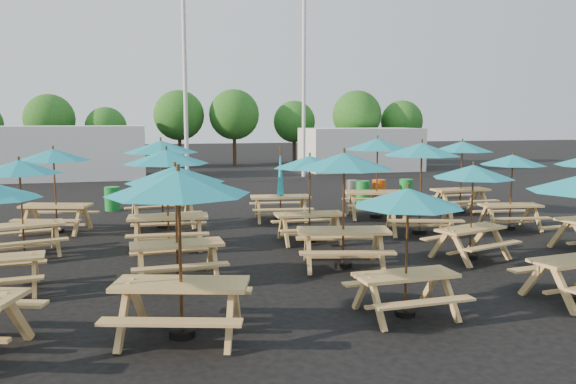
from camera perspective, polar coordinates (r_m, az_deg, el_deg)
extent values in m
plane|color=black|center=(14.71, 1.42, -4.99)|extent=(120.00, 120.00, 0.00)
cube|color=tan|center=(12.07, -27.15, -6.61)|extent=(1.63, 0.42, 0.04)
cube|color=tan|center=(14.35, -25.33, -3.06)|extent=(1.88, 1.13, 0.06)
cube|color=tan|center=(13.77, -25.07, -4.67)|extent=(1.77, 0.70, 0.04)
cube|color=tan|center=(15.04, -25.45, -3.72)|extent=(1.77, 0.70, 0.04)
cylinder|color=black|center=(14.48, -25.19, -5.70)|extent=(0.35, 0.35, 0.10)
cylinder|color=brown|center=(14.29, -25.42, -1.48)|extent=(0.04, 0.04, 2.26)
cone|color=teal|center=(14.18, -25.64, 2.32)|extent=(2.32, 2.32, 0.31)
cube|color=tan|center=(16.94, -22.50, -1.29)|extent=(1.98, 1.19, 0.06)
cube|color=tan|center=(16.38, -23.41, -2.67)|extent=(1.85, 0.74, 0.04)
cube|color=tan|center=(17.60, -21.56, -1.92)|extent=(1.85, 0.74, 0.04)
cylinder|color=black|center=(17.06, -22.38, -3.64)|extent=(0.37, 0.37, 0.10)
cylinder|color=brown|center=(16.89, -22.57, 0.13)|extent=(0.05, 0.05, 2.37)
cone|color=teal|center=(16.80, -22.74, 3.51)|extent=(2.44, 2.44, 0.33)
cube|color=tan|center=(8.36, -10.82, -9.17)|extent=(2.06, 1.23, 0.06)
cube|color=tan|center=(7.80, -11.89, -12.82)|extent=(1.93, 0.77, 0.04)
cube|color=tan|center=(9.11, -9.82, -9.79)|extent=(1.93, 0.77, 0.04)
cylinder|color=black|center=(8.59, -10.70, -13.90)|extent=(0.39, 0.39, 0.11)
cylinder|color=brown|center=(8.24, -10.90, -6.24)|extent=(0.05, 0.05, 2.46)
cone|color=teal|center=(8.06, -11.08, 0.95)|extent=(2.54, 2.54, 0.34)
cube|color=tan|center=(11.21, -11.22, -5.22)|extent=(1.82, 0.79, 0.06)
cube|color=tan|center=(10.64, -10.82, -7.48)|extent=(1.80, 0.34, 0.04)
cube|color=tan|center=(11.91, -11.50, -5.90)|extent=(1.80, 0.34, 0.04)
cylinder|color=black|center=(11.38, -11.13, -8.58)|extent=(0.36, 0.36, 0.10)
cylinder|color=brown|center=(11.13, -11.27, -3.17)|extent=(0.04, 0.04, 2.28)
cone|color=teal|center=(10.99, -11.40, 1.77)|extent=(2.01, 2.01, 0.32)
cube|color=tan|center=(14.03, -12.08, -2.48)|extent=(1.96, 0.86, 0.06)
cube|color=tan|center=(13.40, -12.12, -4.29)|extent=(1.93, 0.38, 0.04)
cube|color=tan|center=(14.78, -11.98, -3.19)|extent=(1.93, 0.38, 0.04)
cylinder|color=black|center=(14.18, -12.00, -5.40)|extent=(0.38, 0.38, 0.11)
cylinder|color=brown|center=(13.97, -12.13, -0.71)|extent=(0.05, 0.05, 2.45)
cone|color=teal|center=(13.86, -12.25, 3.52)|extent=(2.17, 2.17, 0.34)
cube|color=tan|center=(16.82, -12.65, -0.73)|extent=(2.10, 1.05, 0.07)
cube|color=tan|center=(16.15, -12.19, -2.22)|extent=(2.03, 0.55, 0.04)
cube|color=tan|center=(17.59, -13.00, -1.46)|extent=(2.03, 0.55, 0.04)
cylinder|color=black|center=(16.95, -12.57, -3.31)|extent=(0.40, 0.40, 0.11)
cylinder|color=brown|center=(16.77, -12.69, 0.82)|extent=(0.05, 0.05, 2.57)
cone|color=teal|center=(16.68, -12.80, 4.51)|extent=(2.42, 2.42, 0.36)
cube|color=tan|center=(9.29, 11.89, -8.25)|extent=(1.67, 0.72, 0.05)
cube|color=tan|center=(8.87, 13.75, -10.85)|extent=(1.65, 0.31, 0.04)
cube|color=tan|center=(9.87, 10.15, -8.86)|extent=(1.65, 0.31, 0.04)
cylinder|color=black|center=(9.48, 11.79, -11.92)|extent=(0.33, 0.33, 0.09)
cylinder|color=brown|center=(9.20, 11.96, -6.00)|extent=(0.04, 0.04, 2.10)
cone|color=teal|center=(9.04, 12.11, -0.53)|extent=(1.85, 1.85, 0.29)
cube|color=tan|center=(12.02, 5.64, -3.93)|extent=(2.06, 1.15, 0.06)
cube|color=tan|center=(11.40, 6.08, -6.18)|extent=(1.96, 0.67, 0.04)
cube|color=tan|center=(12.78, 5.20, -4.68)|extent=(1.96, 0.67, 0.04)
cylinder|color=black|center=(12.19, 5.59, -7.37)|extent=(0.39, 0.39, 0.11)
cylinder|color=brown|center=(11.94, 5.66, -1.84)|extent=(0.05, 0.05, 2.49)
cone|color=teal|center=(11.82, 5.73, 3.18)|extent=(2.48, 2.48, 0.35)
cube|color=tan|center=(14.46, 2.21, -2.27)|extent=(1.79, 0.76, 0.06)
cube|color=tan|center=(13.90, 2.84, -3.87)|extent=(1.77, 0.32, 0.04)
cube|color=tan|center=(15.13, 1.61, -2.93)|extent=(1.77, 0.32, 0.04)
cylinder|color=black|center=(14.59, 2.19, -4.89)|extent=(0.35, 0.35, 0.10)
cylinder|color=brown|center=(14.40, 2.21, -0.70)|extent=(0.04, 0.04, 2.26)
cone|color=teal|center=(14.30, 2.23, 3.08)|extent=(1.96, 1.96, 0.31)
cube|color=tan|center=(17.48, -0.76, -0.49)|extent=(1.90, 0.91, 0.06)
cube|color=tan|center=(16.86, -0.48, -1.79)|extent=(1.85, 0.45, 0.04)
cube|color=tan|center=(18.18, -1.02, -1.12)|extent=(1.85, 0.45, 0.04)
cylinder|color=black|center=(17.59, -0.76, -2.76)|extent=(0.37, 0.37, 0.10)
cylinder|color=brown|center=(17.43, -0.77, 0.88)|extent=(0.04, 0.04, 2.35)
cone|color=teal|center=(17.39, -0.77, 2.21)|extent=(0.22, 0.22, 1.53)
cube|color=tan|center=(11.56, 25.00, -6.89)|extent=(1.78, 0.46, 0.04)
cube|color=tan|center=(13.37, 18.08, -3.56)|extent=(1.82, 1.16, 0.06)
cube|color=tan|center=(13.05, 20.14, -5.14)|extent=(1.68, 0.76, 0.04)
cube|color=tan|center=(13.82, 16.05, -4.29)|extent=(1.68, 0.76, 0.04)
cylinder|color=black|center=(13.51, 17.97, -6.27)|extent=(0.34, 0.34, 0.09)
cylinder|color=brown|center=(13.31, 18.15, -1.93)|extent=(0.04, 0.04, 2.17)
cone|color=teal|center=(13.20, 18.31, 1.99)|extent=(2.29, 2.29, 0.30)
cube|color=tan|center=(15.90, 13.27, -1.25)|extent=(2.12, 1.26, 0.07)
cube|color=tan|center=(15.25, 13.82, -2.85)|extent=(2.00, 0.78, 0.04)
cube|color=tan|center=(16.65, 12.71, -1.96)|extent=(2.00, 0.78, 0.04)
cylinder|color=black|center=(16.03, 13.19, -3.94)|extent=(0.40, 0.40, 0.11)
cylinder|color=brown|center=(15.84, 13.32, 0.38)|extent=(0.05, 0.05, 2.54)
cone|color=teal|center=(15.75, 13.44, 4.25)|extent=(2.61, 2.61, 0.35)
cube|color=tan|center=(18.21, 8.98, -0.03)|extent=(2.14, 1.20, 0.07)
cube|color=tan|center=(17.54, 9.39, -1.39)|extent=(2.03, 0.71, 0.04)
cube|color=tan|center=(18.97, 8.56, -0.71)|extent=(2.03, 0.71, 0.04)
cylinder|color=black|center=(18.33, 8.93, -2.42)|extent=(0.40, 0.40, 0.11)
cylinder|color=brown|center=(18.16, 9.01, 1.41)|extent=(0.05, 0.05, 2.57)
cone|color=teal|center=(18.08, 9.08, 4.84)|extent=(2.57, 2.57, 0.36)
cube|color=tan|center=(15.91, 26.94, -3.12)|extent=(1.90, 0.39, 0.04)
cube|color=tan|center=(17.35, 21.66, -1.26)|extent=(1.78, 0.90, 0.06)
cube|color=tan|center=(16.84, 22.59, -2.49)|extent=(1.72, 0.48, 0.04)
cube|color=tan|center=(17.94, 20.70, -1.83)|extent=(1.72, 0.48, 0.04)
cylinder|color=black|center=(17.45, 21.56, -3.38)|extent=(0.34, 0.34, 0.09)
cylinder|color=brown|center=(17.29, 21.72, 0.01)|extent=(0.04, 0.04, 2.18)
cone|color=teal|center=(17.21, 21.87, 3.05)|extent=(2.06, 2.06, 0.30)
cube|color=tan|center=(19.87, 17.13, 0.23)|extent=(1.94, 0.82, 0.06)
cube|color=tan|center=(19.34, 18.23, -0.93)|extent=(1.92, 0.34, 0.04)
cube|color=tan|center=(20.50, 16.02, -0.39)|extent=(1.92, 0.34, 0.04)
cylinder|color=black|center=(19.97, 17.05, -1.86)|extent=(0.38, 0.38, 0.11)
cylinder|color=brown|center=(19.83, 17.17, 1.48)|extent=(0.05, 0.05, 2.44)
cone|color=teal|center=(19.75, 17.29, 4.45)|extent=(2.12, 2.12, 0.34)
cylinder|color=#18852E|center=(20.38, -17.42, -0.66)|extent=(0.52, 0.52, 0.83)
cylinder|color=gray|center=(21.73, 6.58, 0.11)|extent=(0.52, 0.52, 0.83)
cylinder|color=#18852E|center=(21.56, 7.60, 0.04)|extent=(0.52, 0.52, 0.83)
cylinder|color=#E5520D|center=(22.04, 9.20, 0.17)|extent=(0.52, 0.52, 0.83)
cylinder|color=#18852E|center=(22.40, 11.88, 0.22)|extent=(0.52, 0.52, 0.83)
cylinder|color=silver|center=(28.05, -10.46, 13.11)|extent=(0.20, 0.20, 12.00)
cylinder|color=silver|center=(31.11, 1.63, 12.65)|extent=(0.20, 0.20, 12.00)
cube|color=silver|center=(32.17, -21.47, 3.77)|extent=(8.00, 4.00, 2.80)
cube|color=silver|center=(35.31, 7.35, 4.34)|extent=(7.00, 4.00, 2.60)
cylinder|color=#382314|center=(38.27, -22.91, 3.70)|extent=(0.24, 0.24, 2.14)
sphere|color=#1E5919|center=(38.21, -23.07, 6.83)|extent=(3.11, 3.11, 3.11)
cylinder|color=#382314|center=(37.65, -17.90, 3.61)|extent=(0.24, 0.24, 1.78)
sphere|color=#1E5919|center=(37.59, -18.01, 6.26)|extent=(2.59, 2.59, 2.59)
cylinder|color=#382314|center=(38.67, -10.93, 4.31)|extent=(0.24, 0.24, 2.31)
sphere|color=#1E5919|center=(38.62, -11.01, 7.66)|extent=(3.36, 3.36, 3.36)
cylinder|color=#382314|center=(38.58, -5.45, 4.43)|extent=(0.24, 0.24, 2.35)
sphere|color=#1E5919|center=(38.53, -5.49, 7.84)|extent=(3.41, 3.41, 3.41)
cylinder|color=#382314|center=(39.87, 0.64, 4.33)|extent=(0.24, 0.24, 2.02)
sphere|color=#1E5919|center=(39.81, 0.64, 7.16)|extent=(2.94, 2.94, 2.94)
cylinder|color=#382314|center=(39.39, 6.97, 4.46)|extent=(0.24, 0.24, 2.32)
sphere|color=#1E5919|center=(39.34, 7.02, 7.76)|extent=(3.38, 3.38, 3.38)
cylinder|color=#382314|center=(40.75, 11.42, 4.26)|extent=(0.24, 0.24, 2.03)
sphere|color=#1E5919|center=(40.70, 11.49, 7.05)|extent=(2.95, 2.95, 2.95)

